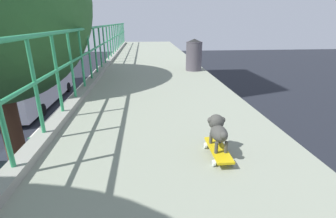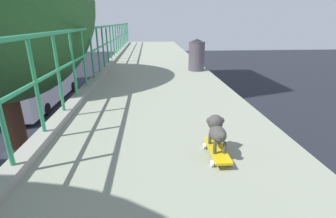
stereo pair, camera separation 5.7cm
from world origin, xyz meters
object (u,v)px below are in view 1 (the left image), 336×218
object	(u,v)px
toy_skateboard	(218,150)
small_dog	(218,129)
car_green_fifth	(26,161)
city_bus	(38,83)
litter_bin	(194,54)

from	to	relation	value
toy_skateboard	small_dog	distance (m)	0.23
car_green_fifth	small_dog	world-z (taller)	small_dog
small_dog	toy_skateboard	bearing A→B (deg)	-90.22
car_green_fifth	city_bus	size ratio (longest dim) A/B	0.39
city_bus	small_dog	bearing A→B (deg)	-62.73
toy_skateboard	small_dog	xyz separation A→B (m)	(0.00, 0.07, 0.22)
city_bus	toy_skateboard	distance (m)	22.39
toy_skateboard	small_dog	bearing A→B (deg)	89.78
small_dog	litter_bin	distance (m)	4.73
car_green_fifth	city_bus	xyz separation A→B (m)	(-3.51, 11.06, 1.22)
city_bus	car_green_fifth	bearing A→B (deg)	-72.41
litter_bin	toy_skateboard	bearing A→B (deg)	-97.93
small_dog	litter_bin	world-z (taller)	litter_bin
car_green_fifth	city_bus	distance (m)	11.66
toy_skateboard	litter_bin	bearing A→B (deg)	82.07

